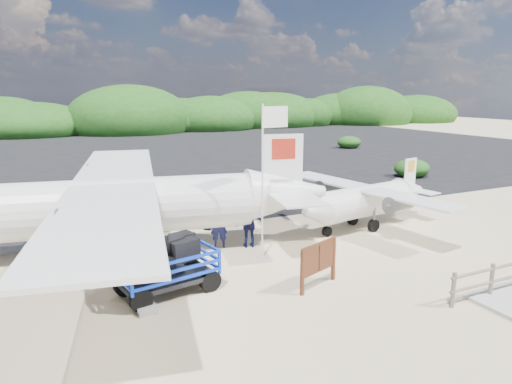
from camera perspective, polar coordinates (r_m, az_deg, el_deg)
ground at (r=15.66m, az=1.60°, el=-8.90°), size 160.00×160.00×0.00m
asphalt_apron at (r=43.86m, az=-16.57°, el=4.49°), size 90.00×50.00×0.04m
vegetation_band at (r=68.54m, az=-19.96°, el=6.97°), size 124.00×8.00×4.40m
baggage_cart at (r=13.74m, az=-10.88°, el=-12.31°), size 3.23×2.22×1.48m
flagpole at (r=16.16m, az=0.78°, el=-8.20°), size 1.12×0.62×5.31m
signboard at (r=14.00m, az=7.73°, el=-11.69°), size 1.68×0.76×1.43m
crew_a at (r=16.94m, az=-4.69°, el=-4.12°), size 0.72×0.56×1.76m
crew_b at (r=19.22m, az=-5.96°, el=-2.04°), size 1.01×0.85×1.82m
crew_c at (r=16.95m, az=-0.82°, el=-4.09°), size 1.09×0.65×1.75m
aircraft_large at (r=42.70m, az=2.94°, el=4.79°), size 20.69×20.69×5.28m
aircraft_small at (r=51.10m, az=-29.33°, el=4.48°), size 8.33×8.33×2.64m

